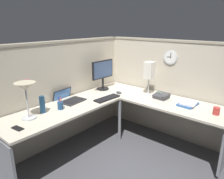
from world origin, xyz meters
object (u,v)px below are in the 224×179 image
Objects in this scene: thermos_flask at (42,104)px; wall_clock at (171,58)px; desk_lamp_dome at (26,89)px; coffee_mug at (216,111)px; desk_lamp_paper at (149,71)px; keyboard at (107,98)px; laptop at (68,99)px; monitor at (103,73)px; pen_cup at (60,105)px; computer_mouse at (119,92)px; office_phone at (162,96)px; cell_phone at (18,128)px; book_stack at (188,104)px.

thermos_flask is 1.00× the size of wall_clock.
desk_lamp_dome reaches higher than coffee_mug.
desk_lamp_paper is 2.41× the size of wall_clock.
keyboard is 0.77m from desk_lamp_paper.
keyboard is at bearing -44.50° from laptop.
coffee_mug is (1.36, -1.70, -0.06)m from thermos_flask.
wall_clock reaches higher than monitor.
pen_cup is (-0.70, 0.21, 0.04)m from keyboard.
laptop is 0.52m from thermos_flask.
office_phone reaches higher than computer_mouse.
pen_cup is (0.42, -0.05, -0.31)m from desk_lamp_dome.
wall_clock reaches higher than cell_phone.
cell_phone is at bearing 178.56° from keyboard.
computer_mouse is 0.23× the size of desk_lamp_dome.
computer_mouse is 1.03m from pen_cup.
office_phone is at bearing 83.32° from coffee_mug.
coffee_mug is at bearing -85.65° from monitor.
desk_lamp_paper is (0.56, -0.37, 0.37)m from keyboard.
computer_mouse is at bearing 121.69° from desk_lamp_paper.
cell_phone is 0.27× the size of desk_lamp_paper.
desk_lamp_dome reaches higher than laptop.
desk_lamp_paper reaches higher than computer_mouse.
laptop is at bearing 142.06° from wall_clock.
keyboard reaches higher than cell_phone.
monitor is 0.45m from computer_mouse.
thermos_flask is (-0.91, 0.29, 0.10)m from keyboard.
book_stack is 0.56× the size of desk_lamp_paper.
monitor is 5.21× the size of coffee_mug.
monitor reaches higher than thermos_flask.
office_phone is at bearing -93.88° from desk_lamp_paper.
wall_clock is at bearing -25.31° from cell_phone.
desk_lamp_paper is at bearing -38.43° from laptop.
laptop is 1.30m from desk_lamp_paper.
pen_cup is at bearing 155.44° from desk_lamp_paper.
desk_lamp_paper reaches higher than desk_lamp_dome.
thermos_flask is (-1.23, 0.26, 0.09)m from computer_mouse.
pen_cup is 1.25× the size of cell_phone.
keyboard is 1.48m from coffee_mug.
pen_cup is 0.82× the size of office_phone.
book_stack is 1.35× the size of wall_clock.
keyboard is at bearing -130.02° from monitor.
pen_cup is at bearing 135.21° from book_stack.
monitor is 1.06m from pen_cup.
coffee_mug is (1.15, -1.62, -0.00)m from pen_cup.
thermos_flask is at bearing 168.18° from computer_mouse.
thermos_flask is (0.42, 0.17, 0.10)m from cell_phone.
computer_mouse is (0.73, -0.38, -0.01)m from laptop.
book_stack is (1.88, -1.14, 0.02)m from cell_phone.
desk_lamp_dome is at bearing 170.87° from computer_mouse.
laptop reaches higher than book_stack.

